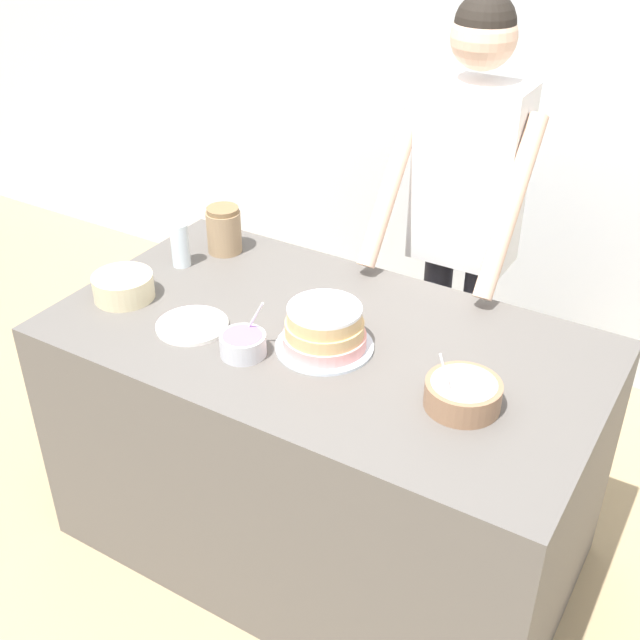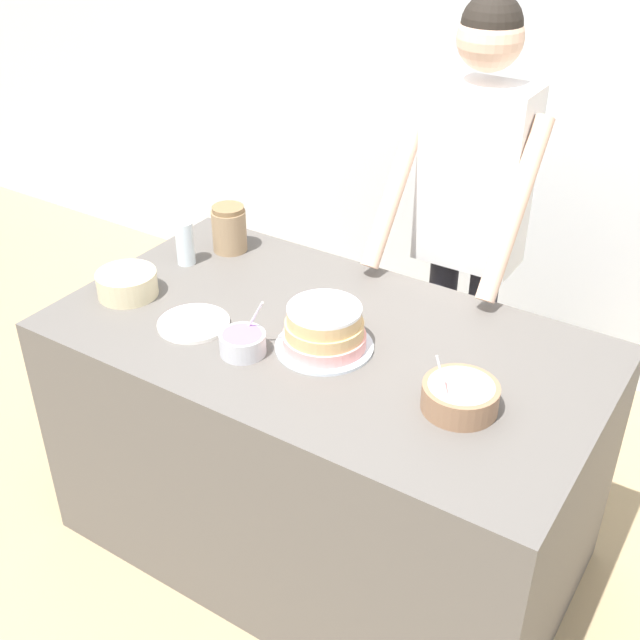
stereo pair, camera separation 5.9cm
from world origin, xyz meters
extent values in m
plane|color=tan|center=(0.00, 0.00, 0.00)|extent=(14.00, 14.00, 0.00)
cube|color=silver|center=(0.00, 2.02, 1.30)|extent=(10.00, 0.05, 2.60)
cube|color=#5B5651|center=(0.00, 0.47, 0.44)|extent=(1.69, 0.94, 0.88)
cylinder|color=#2D2D38|center=(0.06, 1.22, 0.43)|extent=(0.11, 0.11, 0.86)
cylinder|color=#2D2D38|center=(0.22, 1.22, 0.43)|extent=(0.11, 0.11, 0.86)
cube|color=white|center=(0.14, 1.22, 1.18)|extent=(0.36, 0.20, 0.64)
cylinder|color=beige|center=(-0.07, 1.04, 1.17)|extent=(0.06, 0.40, 0.54)
cylinder|color=beige|center=(0.35, 1.04, 1.17)|extent=(0.06, 0.40, 0.54)
sphere|color=beige|center=(0.14, 1.22, 1.64)|extent=(0.21, 0.21, 0.21)
sphere|color=black|center=(0.14, 1.22, 1.68)|extent=(0.20, 0.20, 0.20)
cylinder|color=silver|center=(0.04, 0.41, 0.89)|extent=(0.29, 0.29, 0.01)
cylinder|color=pink|center=(0.04, 0.41, 0.91)|extent=(0.25, 0.25, 0.04)
cylinder|color=#DBB275|center=(0.04, 0.41, 0.95)|extent=(0.23, 0.23, 0.04)
cylinder|color=#DBB275|center=(0.04, 0.41, 0.99)|extent=(0.22, 0.22, 0.04)
cylinder|color=white|center=(0.04, 0.41, 1.02)|extent=(0.22, 0.22, 0.01)
cylinder|color=beige|center=(-0.68, 0.33, 0.92)|extent=(0.20, 0.20, 0.08)
cylinder|color=white|center=(-0.68, 0.33, 0.96)|extent=(0.17, 0.17, 0.01)
cylinder|color=#936B4C|center=(0.50, 0.36, 0.92)|extent=(0.21, 0.21, 0.08)
cylinder|color=pink|center=(0.50, 0.36, 0.95)|extent=(0.18, 0.18, 0.01)
cylinder|color=silver|center=(0.48, 0.29, 0.98)|extent=(0.08, 0.02, 0.18)
cylinder|color=silver|center=(-0.15, 0.26, 0.91)|extent=(0.14, 0.14, 0.07)
cylinder|color=#9E66B7|center=(-0.15, 0.26, 0.94)|extent=(0.12, 0.12, 0.01)
cylinder|color=silver|center=(-0.15, 0.31, 0.97)|extent=(0.09, 0.01, 0.16)
cylinder|color=silver|center=(-0.66, 0.60, 0.96)|extent=(0.06, 0.06, 0.16)
cylinder|color=white|center=(-0.37, 0.30, 0.89)|extent=(0.22, 0.22, 0.01)
cylinder|color=#9E7F5B|center=(-0.60, 0.77, 0.96)|extent=(0.12, 0.12, 0.15)
cylinder|color=olive|center=(-0.60, 0.77, 1.04)|extent=(0.11, 0.11, 0.02)
camera|label=1|loc=(1.05, -1.29, 2.22)|focal=45.00mm
camera|label=2|loc=(1.10, -1.26, 2.22)|focal=45.00mm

